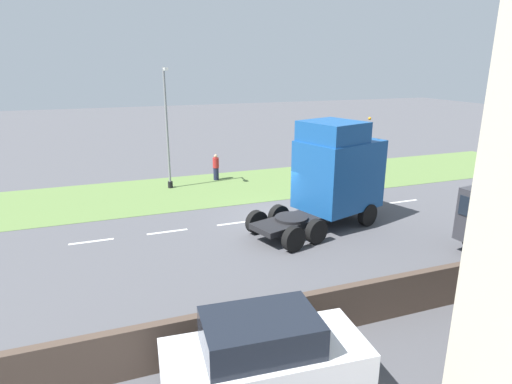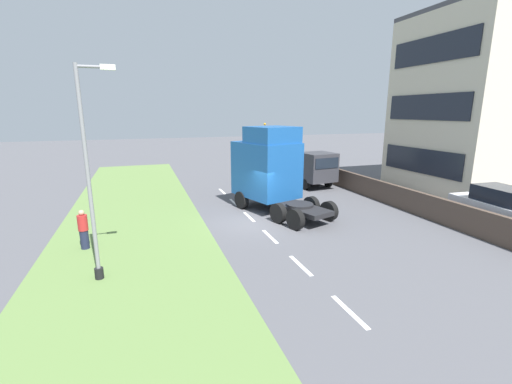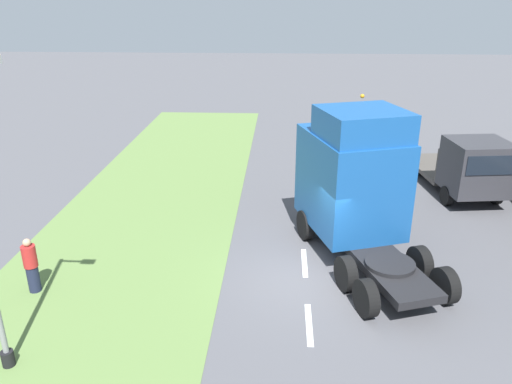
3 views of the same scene
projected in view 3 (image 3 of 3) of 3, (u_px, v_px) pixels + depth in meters
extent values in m
plane|color=#515156|center=(306.00, 278.00, 15.15)|extent=(120.00, 120.00, 0.00)
cube|color=#607F42|center=(112.00, 272.00, 15.45)|extent=(7.00, 44.00, 0.01)
cube|color=white|center=(309.00, 324.00, 13.02)|extent=(0.16, 1.80, 0.00)
cube|color=white|center=(304.00, 263.00, 15.99)|extent=(0.16, 1.80, 0.00)
cube|color=white|center=(301.00, 220.00, 18.95)|extent=(0.16, 1.80, 0.00)
cube|color=white|center=(299.00, 189.00, 21.92)|extent=(0.16, 1.80, 0.00)
cube|color=black|center=(366.00, 246.00, 15.61)|extent=(3.32, 6.53, 0.24)
cube|color=#195199|center=(351.00, 181.00, 16.28)|extent=(3.55, 4.15, 3.12)
cube|color=black|center=(328.00, 182.00, 18.14)|extent=(2.12, 0.73, 1.75)
cube|color=black|center=(330.00, 145.00, 17.63)|extent=(2.24, 0.77, 1.00)
cube|color=#195199|center=(363.00, 124.00, 15.06)|extent=(3.05, 2.94, 0.90)
sphere|color=orange|center=(362.00, 96.00, 16.46)|extent=(0.14, 0.14, 0.14)
cylinder|color=black|center=(390.00, 264.00, 14.25)|extent=(1.80, 1.80, 0.12)
cylinder|color=black|center=(306.00, 225.00, 17.39)|extent=(0.62, 1.09, 1.04)
cylinder|color=black|center=(368.00, 217.00, 17.96)|extent=(0.62, 1.09, 1.04)
cylinder|color=black|center=(346.00, 274.00, 14.38)|extent=(0.62, 1.09, 1.04)
cylinder|color=black|center=(419.00, 263.00, 14.95)|extent=(0.62, 1.09, 1.04)
cylinder|color=black|center=(366.00, 298.00, 13.23)|extent=(0.62, 1.09, 1.04)
cylinder|color=black|center=(445.00, 285.00, 13.80)|extent=(0.62, 1.09, 1.04)
cube|color=#333338|center=(476.00, 167.00, 19.82)|extent=(2.50, 2.41, 2.08)
cube|color=black|center=(492.00, 166.00, 18.65)|extent=(1.97, 0.28, 0.75)
cube|color=#4C4742|center=(441.00, 168.00, 23.08)|extent=(2.72, 4.24, 0.18)
cube|color=#4C4742|center=(462.00, 165.00, 20.98)|extent=(2.24, 0.38, 1.46)
cylinder|color=black|center=(496.00, 194.00, 20.34)|extent=(0.34, 0.82, 0.80)
cylinder|color=black|center=(447.00, 196.00, 20.20)|extent=(0.34, 0.82, 0.80)
cylinder|color=black|center=(456.00, 165.00, 23.76)|extent=(0.34, 0.82, 0.80)
cylinder|color=black|center=(413.00, 166.00, 23.62)|extent=(0.34, 0.82, 0.80)
cylinder|color=black|center=(8.00, 359.00, 11.51)|extent=(0.29, 0.29, 0.40)
cylinder|color=#1E233D|center=(34.00, 279.00, 14.33)|extent=(0.34, 0.34, 0.82)
cylinder|color=#B22626|center=(29.00, 256.00, 14.06)|extent=(0.39, 0.39, 0.65)
sphere|color=tan|center=(27.00, 242.00, 13.89)|extent=(0.22, 0.22, 0.22)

